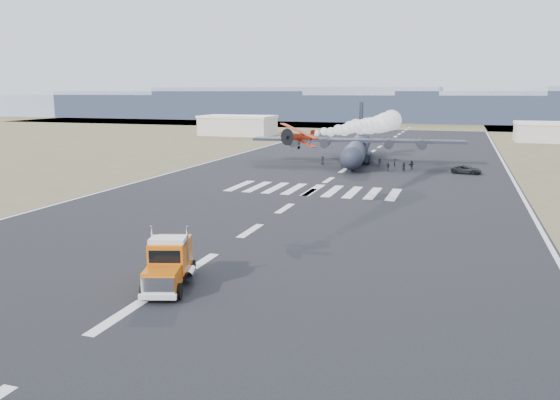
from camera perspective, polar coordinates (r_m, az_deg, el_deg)
The scene contains 22 objects.
ground at distance 38.16m, azimuth -16.65°, elevation -11.66°, with size 500.00×500.00×0.00m, color black.
scrub_far at distance 259.78m, azimuth 13.86°, elevation 7.69°, with size 500.00×80.00×0.00m, color brown.
runway_markings at distance 92.10m, azimuth 5.09°, elevation 2.10°, with size 60.00×260.00×0.01m, color silver, non-canonical shape.
ridge_seg_a at distance 360.37m, azimuth -18.70°, elevation 9.36°, with size 150.00×50.00×13.00m, color #808CA3.
ridge_seg_b at distance 325.63m, azimuth -9.38°, elevation 9.83°, with size 150.00×50.00×15.00m, color #808CA3.
ridge_seg_c at distance 301.08m, azimuth 1.82°, elevation 10.06°, with size 150.00×50.00×17.00m, color #808CA3.
ridge_seg_d at distance 289.40m, azimuth 14.41°, elevation 9.28°, with size 150.00×50.00×13.00m, color #808CA3.
hangar_left at distance 188.50m, azimuth -4.44°, elevation 7.80°, with size 24.50×14.50×6.70m.
hangar_right at distance 180.69m, azimuth 26.51°, elevation 6.39°, with size 20.50×12.50×5.90m.
semi_truck at distance 42.41m, azimuth -11.52°, elevation -6.38°, with size 4.82×8.68×3.82m.
aerobatic_biplane at distance 66.13m, azimuth 2.04°, elevation 6.64°, with size 5.46×5.17×2.89m.
smoke_trail at distance 90.09m, azimuth 10.08°, elevation 7.84°, with size 8.37×31.74×3.52m.
transport_aircraft at distance 115.73m, azimuth 8.07°, elevation 5.49°, with size 43.16×35.43×12.45m.
support_vehicle at distance 104.51m, azimuth 18.89°, elevation 3.03°, with size 2.45×5.32×1.48m, color black.
crew_a at distance 111.85m, azimuth 9.30°, elevation 4.02°, with size 0.59×0.48×1.61m, color black.
crew_b at distance 108.88m, azimuth 6.46°, elevation 3.90°, with size 0.78×0.48×1.60m, color black.
crew_c at distance 111.16m, azimuth 10.38°, elevation 3.93°, with size 1.02×0.47×1.58m, color black.
crew_d at distance 104.23m, azimuth 11.22°, elevation 3.44°, with size 0.97×0.50×1.65m, color black.
crew_e at distance 112.09m, azimuth 4.46°, elevation 4.17°, with size 0.83×0.51×1.69m, color black.
crew_f at distance 107.38m, azimuth 13.57°, elevation 3.59°, with size 1.60×0.52×1.73m, color black.
crew_g at distance 109.84m, azimuth 11.86°, elevation 3.82°, with size 0.62×0.51×1.70m, color black.
crew_h at distance 103.88m, azimuth 12.80°, elevation 3.36°, with size 0.81×0.50×1.67m, color black.
Camera 1 is at (20.74, -28.55, 14.53)m, focal length 35.00 mm.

